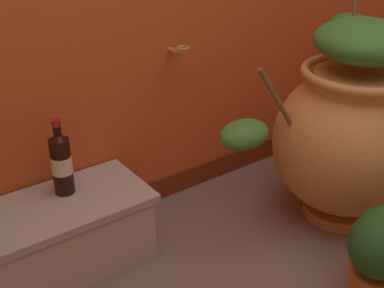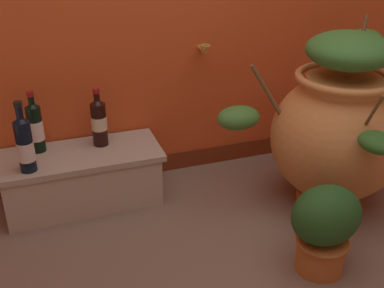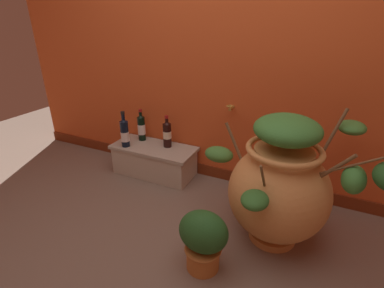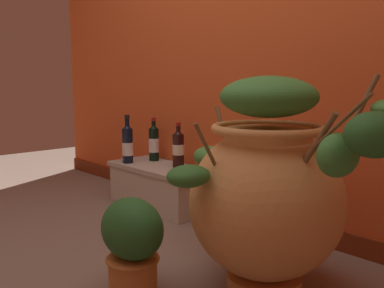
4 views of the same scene
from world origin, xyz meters
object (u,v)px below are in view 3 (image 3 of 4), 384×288
Objects in this scene: terracotta_urn at (280,185)px; wine_bottle_middle at (141,127)px; potted_shrub at (203,239)px; wine_bottle_right at (125,132)px; wine_bottle_left at (167,133)px.

terracotta_urn is 3.73× the size of wine_bottle_middle.
terracotta_urn is 2.94× the size of potted_shrub.
wine_bottle_right is at bearing 168.18° from terracotta_urn.
wine_bottle_middle reaches higher than wine_bottle_left.
wine_bottle_right reaches higher than wine_bottle_middle.
wine_bottle_middle is at bearing 174.25° from wine_bottle_left.
wine_bottle_middle is (-0.31, 0.03, 0.00)m from wine_bottle_left.
wine_bottle_left is 1.21m from potted_shrub.
wine_bottle_right is at bearing -105.73° from wine_bottle_middle.
terracotta_urn is 3.86× the size of wine_bottle_left.
wine_bottle_middle is 0.92× the size of wine_bottle_right.
wine_bottle_right is 0.86× the size of potted_shrub.
terracotta_urn reaches higher than wine_bottle_right.
wine_bottle_right reaches higher than wine_bottle_left.
wine_bottle_middle is 1.45m from potted_shrub.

